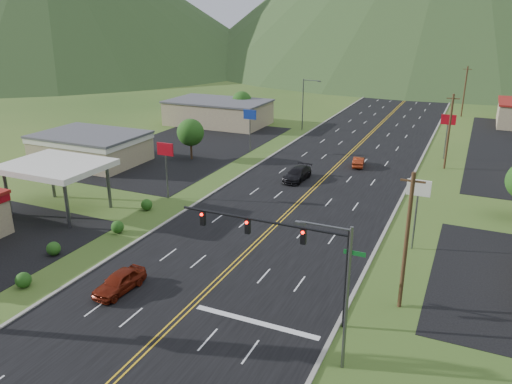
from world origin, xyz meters
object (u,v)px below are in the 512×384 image
at_px(streetlight_east, 342,289).
at_px(streetlight_west, 305,101).
at_px(gas_canopy, 56,167).
at_px(car_red_near, 119,282).
at_px(car_dark_mid, 297,174).
at_px(car_red_far, 359,162).
at_px(traffic_signal, 288,243).

height_order(streetlight_east, streetlight_west, same).
bearing_deg(gas_canopy, car_red_near, -33.18).
bearing_deg(streetlight_east, car_dark_mid, 113.68).
relative_size(gas_canopy, car_red_far, 2.48).
relative_size(car_red_near, car_red_far, 1.13).
height_order(traffic_signal, streetlight_east, streetlight_east).
height_order(streetlight_west, gas_canopy, streetlight_west).
height_order(traffic_signal, car_red_far, traffic_signal).
height_order(streetlight_east, car_red_far, streetlight_east).
distance_m(streetlight_west, gas_canopy, 49.10).
bearing_deg(car_red_far, car_red_near, 68.94).
bearing_deg(car_red_far, car_dark_mid, 49.87).
distance_m(traffic_signal, gas_canopy, 29.59).
bearing_deg(car_red_far, traffic_signal, 87.02).
relative_size(traffic_signal, car_red_near, 2.87).
relative_size(streetlight_west, car_red_far, 2.23).
bearing_deg(gas_canopy, streetlight_west, 77.87).
bearing_deg(car_red_near, traffic_signal, 15.23).
xyz_separation_m(streetlight_east, car_dark_mid, (-14.03, 31.99, -4.39)).
relative_size(streetlight_east, car_red_far, 2.23).
bearing_deg(streetlight_west, traffic_signal, -72.03).
bearing_deg(streetlight_east, car_red_far, 101.62).
distance_m(traffic_signal, streetlight_east, 6.17).
height_order(gas_canopy, car_red_near, gas_canopy).
bearing_deg(car_red_far, streetlight_east, 92.85).
relative_size(car_red_near, car_dark_mid, 0.84).
height_order(traffic_signal, car_red_near, traffic_signal).
height_order(traffic_signal, car_dark_mid, traffic_signal).
xyz_separation_m(streetlight_west, car_red_near, (5.76, -58.52, -4.40)).
height_order(car_red_near, car_dark_mid, car_dark_mid).
bearing_deg(streetlight_west, car_red_far, -52.65).
height_order(streetlight_west, car_red_near, streetlight_west).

